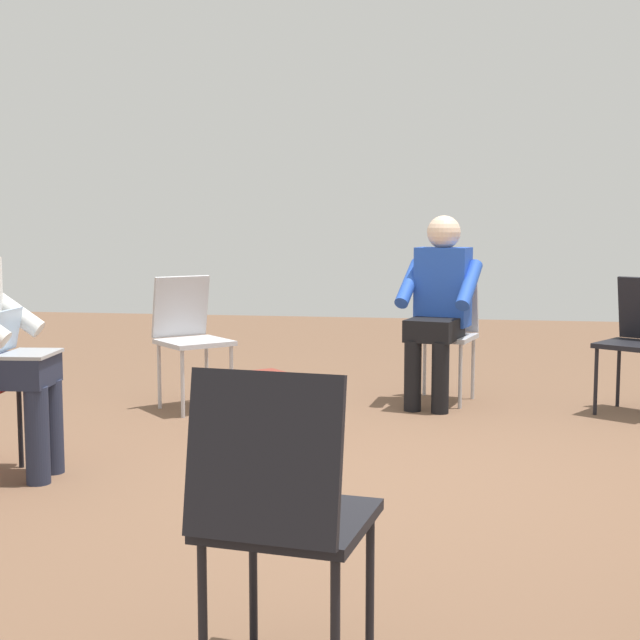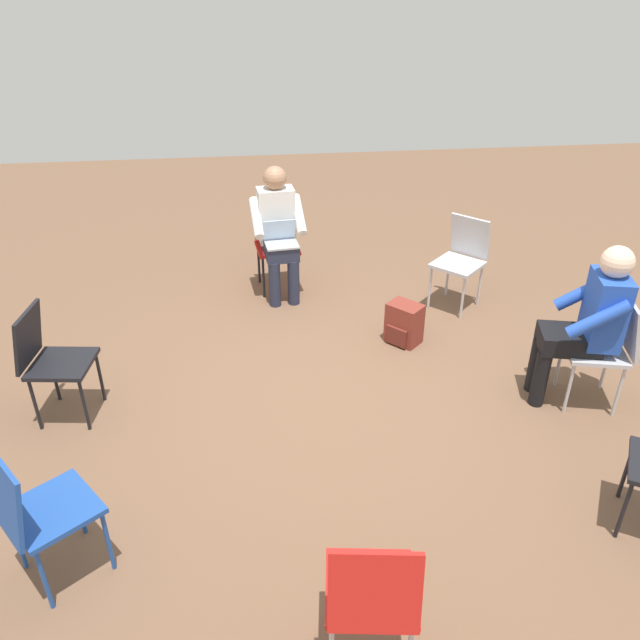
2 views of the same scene
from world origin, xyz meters
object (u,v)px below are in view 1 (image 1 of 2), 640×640
at_px(chair_west, 280,506).
at_px(person_in_blue, 439,300).
at_px(backpack_near_laptop_user, 260,409).
at_px(chair_southeast, 640,335).
at_px(chair_northeast, 189,332).
at_px(chair_east, 445,327).

relative_size(chair_west, person_in_blue, 0.69).
height_order(person_in_blue, backpack_near_laptop_user, person_in_blue).
xyz_separation_m(chair_southeast, chair_west, (-3.68, 1.53, 0.00)).
height_order(chair_northeast, person_in_blue, person_in_blue).
bearing_deg(person_in_blue, chair_southeast, -168.24).
distance_m(chair_east, backpack_near_laptop_user, 1.60).
xyz_separation_m(person_in_blue, backpack_near_laptop_user, (-1.05, 0.96, -0.54)).
height_order(chair_southeast, person_in_blue, person_in_blue).
height_order(chair_southeast, chair_west, same).
distance_m(chair_southeast, backpack_near_laptop_user, 2.45).
height_order(chair_southeast, backpack_near_laptop_user, chair_southeast).
xyz_separation_m(chair_west, backpack_near_laptop_user, (2.68, 0.68, -0.34)).
bearing_deg(chair_southeast, chair_west, 99.65).
bearing_deg(chair_southeast, person_in_blue, 29.92).
height_order(chair_west, backpack_near_laptop_user, chair_west).
bearing_deg(chair_northeast, chair_east, 154.33).
xyz_separation_m(chair_east, person_in_blue, (-0.16, 0.04, 0.20)).
xyz_separation_m(chair_east, backpack_near_laptop_user, (-1.21, 1.00, -0.34)).
distance_m(chair_west, person_in_blue, 3.74).
bearing_deg(backpack_near_laptop_user, chair_east, -39.57).
relative_size(chair_northeast, chair_west, 1.00).
distance_m(chair_southeast, chair_west, 3.98).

